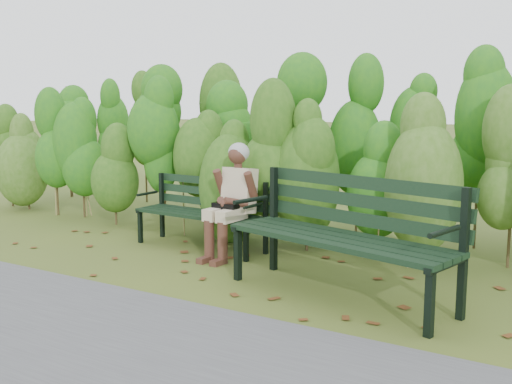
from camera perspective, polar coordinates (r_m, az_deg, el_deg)
The scene contains 7 objects.
ground at distance 5.86m, azimuth -1.77°, elevation -7.72°, with size 80.00×80.00×0.00m, color #465422.
footpath at distance 4.28m, azimuth -18.38°, elevation -14.42°, with size 60.00×2.50×0.01m, color #474749.
hedge_band at distance 7.27m, azimuth 6.15°, elevation 5.50°, with size 11.04×1.67×2.42m.
leaf_litter at distance 6.12m, azimuth -6.92°, elevation -7.04°, with size 5.21×2.24×0.01m.
bench_left at distance 6.81m, azimuth -4.90°, elevation -1.40°, with size 1.60×0.59×0.79m.
bench_right at distance 5.13m, azimuth 8.66°, elevation -3.26°, with size 2.14×1.13×1.02m.
seated_woman at distance 6.35m, azimuth -2.26°, elevation -0.18°, with size 0.50×0.73×1.21m.
Camera 1 is at (3.03, -4.73, 1.65)m, focal length 42.00 mm.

